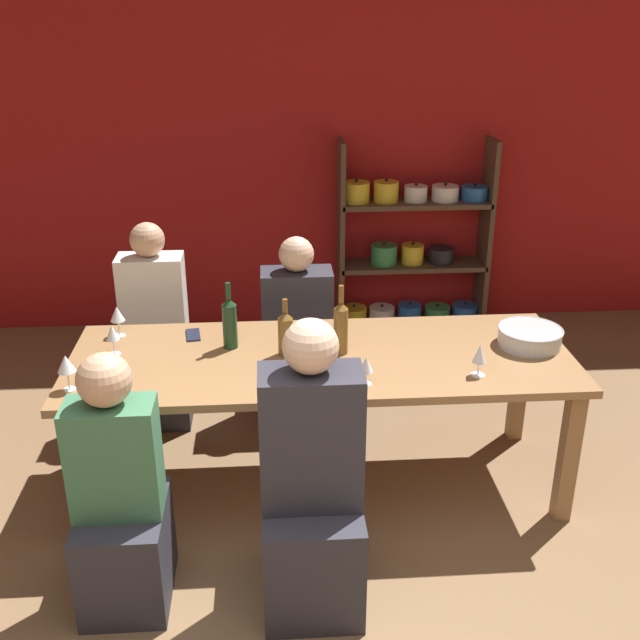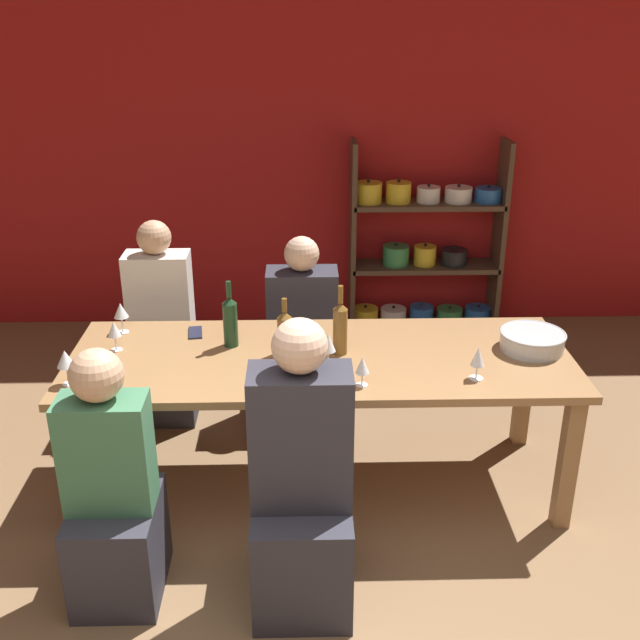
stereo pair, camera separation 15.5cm
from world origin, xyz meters
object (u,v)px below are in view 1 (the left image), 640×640
dining_table (321,371)px  wine_glass_white_a (480,355)px  person_near_b (311,502)px  person_far_b (157,347)px  wine_bottle_green (286,333)px  wine_glass_white_b (290,339)px  wine_glass_empty_a (66,364)px  cell_phone (193,335)px  shelf_unit (411,254)px  person_near_a (121,512)px  wine_glass_empty_c (112,334)px  mixing_bowl (530,336)px  wine_bottle_dark (230,322)px  person_far_a (298,351)px  wine_bottle_amber (341,327)px  wine_glass_empty_b (330,343)px  wine_glass_red_a (366,365)px  wine_glass_white_c (117,315)px

dining_table → wine_glass_white_a: wine_glass_white_a is taller
person_near_b → person_far_b: 1.81m
wine_bottle_green → person_far_b: 1.16m
wine_bottle_green → wine_glass_white_b: 0.10m
wine_glass_empty_a → cell_phone: size_ratio=1.09×
shelf_unit → person_near_a: shelf_unit is taller
wine_bottle_green → person_near_b: person_near_b is taller
wine_glass_empty_c → mixing_bowl: bearing=-1.2°
wine_bottle_dark → person_near_a: (-0.43, -0.89, -0.46)m
mixing_bowl → person_far_a: 1.43m
person_far_a → mixing_bowl: bearing=147.3°
shelf_unit → dining_table: (-0.84, -2.05, 0.08)m
wine_bottle_dark → mixing_bowl: bearing=-3.3°
wine_glass_white_b → person_near_b: person_near_b is taller
wine_glass_white_a → person_near_b: 1.06m
person_near_a → person_far_b: bearing=91.8°
cell_phone → person_far_b: (-0.28, 0.51, -0.31)m
mixing_bowl → wine_glass_white_a: bearing=-138.5°
wine_bottle_dark → person_far_b: size_ratio=0.28×
person_far_b → shelf_unit: bearing=-144.7°
wine_bottle_amber → wine_glass_white_a: wine_bottle_amber is taller
wine_bottle_green → wine_glass_empty_b: 0.25m
dining_table → wine_glass_empty_a: bearing=-166.9°
dining_table → wine_glass_white_b: wine_glass_white_b is taller
shelf_unit → cell_phone: size_ratio=9.22×
wine_bottle_dark → person_far_b: 0.93m
wine_bottle_green → wine_glass_empty_b: size_ratio=1.70×
wine_bottle_amber → wine_glass_white_b: wine_bottle_amber is taller
shelf_unit → person_near_b: bearing=-108.2°
wine_bottle_green → wine_glass_red_a: wine_bottle_green is taller
wine_glass_empty_b → person_far_a: person_far_a is taller
dining_table → wine_glass_white_c: 1.11m
wine_glass_empty_a → wine_bottle_amber: bearing=13.3°
wine_bottle_amber → wine_glass_empty_b: bearing=-114.1°
person_near_b → wine_bottle_amber: bearing=76.7°
wine_glass_empty_c → person_near_a: bearing=-80.5°
wine_bottle_amber → wine_glass_empty_c: bearing=176.8°
dining_table → wine_bottle_amber: wine_bottle_amber is taller
wine_bottle_amber → wine_glass_white_a: size_ratio=2.26×
wine_glass_empty_a → person_near_a: bearing=-60.1°
shelf_unit → wine_glass_empty_a: shelf_unit is taller
shelf_unit → dining_table: shelf_unit is taller
wine_bottle_dark → person_near_a: bearing=-116.0°
wine_bottle_green → wine_glass_empty_b: (0.21, -0.14, 0.00)m
wine_glass_empty_a → wine_bottle_green: bearing=16.8°
wine_bottle_dark → wine_glass_empty_c: size_ratio=2.22×
shelf_unit → person_far_b: bearing=-144.7°
person_near_b → wine_glass_white_a: bearing=33.6°
wine_bottle_amber → wine_glass_empty_a: (-1.26, -0.30, -0.01)m
wine_bottle_amber → wine_glass_red_a: size_ratio=2.53×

